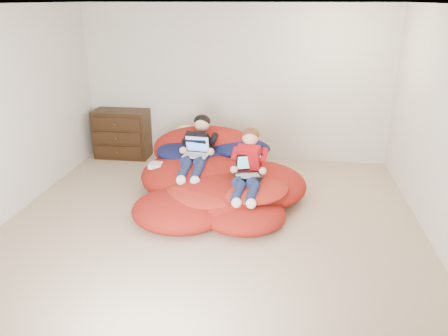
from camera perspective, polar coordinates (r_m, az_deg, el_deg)
room_shell at (r=5.17m, az=-1.80°, el=-5.52°), size 5.10×5.10×2.77m
dresser at (r=7.63m, az=-13.16°, el=4.37°), size 0.90×0.51×0.81m
beanbag_pile at (r=5.94m, az=-1.02°, el=-1.51°), size 2.31×2.41×0.86m
cream_pillow at (r=6.74m, az=-4.81°, el=4.56°), size 0.40×0.26×0.26m
older_boy at (r=6.03m, az=-3.42°, el=2.94°), size 0.37×1.19×0.66m
younger_boy at (r=5.43m, az=3.23°, el=0.62°), size 0.37×0.97×0.73m
laptop_white at (r=5.93m, az=-3.63°, el=2.32°), size 0.34×0.31×0.24m
laptop_black at (r=5.43m, az=3.19°, el=-0.21°), size 0.39×0.41×0.24m
power_adapter at (r=6.04m, az=-8.87°, el=0.34°), size 0.18×0.18×0.07m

